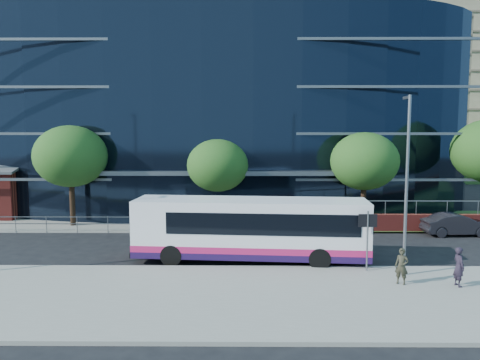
{
  "coord_description": "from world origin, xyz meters",
  "views": [
    {
      "loc": [
        -1.18,
        -22.72,
        6.59
      ],
      "look_at": [
        -1.44,
        8.0,
        3.36
      ],
      "focal_mm": 35.0,
      "sensor_mm": 36.0,
      "label": 1
    }
  ],
  "objects_px": {
    "tree_dist_e": "(432,146)",
    "pedestrian_b": "(402,266)",
    "city_bus": "(252,229)",
    "parked_car": "(457,224)",
    "tree_far_b": "(218,165)",
    "tree_far_a": "(71,156)",
    "street_sign": "(368,228)",
    "streetlight_east": "(407,180)",
    "pedestrian": "(459,267)",
    "tree_far_c": "(364,161)"
  },
  "relations": [
    {
      "from": "tree_far_a",
      "to": "streetlight_east",
      "type": "distance_m",
      "value": 22.05
    },
    {
      "from": "pedestrian_b",
      "to": "parked_car",
      "type": "bearing_deg",
      "value": 88.47
    },
    {
      "from": "tree_far_b",
      "to": "streetlight_east",
      "type": "xyz_separation_m",
      "value": [
        9.0,
        -11.67,
        0.23
      ]
    },
    {
      "from": "pedestrian_b",
      "to": "tree_far_c",
      "type": "bearing_deg",
      "value": 115.93
    },
    {
      "from": "tree_far_a",
      "to": "tree_far_c",
      "type": "xyz_separation_m",
      "value": [
        20.0,
        0.0,
        -0.33
      ]
    },
    {
      "from": "street_sign",
      "to": "parked_car",
      "type": "xyz_separation_m",
      "value": [
        7.8,
        8.06,
        -1.45
      ]
    },
    {
      "from": "pedestrian",
      "to": "pedestrian_b",
      "type": "distance_m",
      "value": 2.29
    },
    {
      "from": "street_sign",
      "to": "tree_dist_e",
      "type": "bearing_deg",
      "value": 64.88
    },
    {
      "from": "pedestrian_b",
      "to": "pedestrian",
      "type": "bearing_deg",
      "value": 26.78
    },
    {
      "from": "streetlight_east",
      "to": "tree_far_c",
      "type": "bearing_deg",
      "value": 84.89
    },
    {
      "from": "tree_dist_e",
      "to": "pedestrian",
      "type": "bearing_deg",
      "value": -110.38
    },
    {
      "from": "tree_far_b",
      "to": "streetlight_east",
      "type": "relative_size",
      "value": 0.76
    },
    {
      "from": "city_bus",
      "to": "pedestrian_b",
      "type": "bearing_deg",
      "value": -27.94
    },
    {
      "from": "pedestrian",
      "to": "pedestrian_b",
      "type": "xyz_separation_m",
      "value": [
        -2.28,
        0.25,
        -0.06
      ]
    },
    {
      "from": "tree_far_a",
      "to": "pedestrian_b",
      "type": "distance_m",
      "value": 22.64
    },
    {
      "from": "tree_far_b",
      "to": "pedestrian_b",
      "type": "xyz_separation_m",
      "value": [
        8.47,
        -12.99,
        -3.29
      ]
    },
    {
      "from": "tree_far_c",
      "to": "city_bus",
      "type": "bearing_deg",
      "value": -132.19
    },
    {
      "from": "city_bus",
      "to": "tree_far_c",
      "type": "bearing_deg",
      "value": 52.25
    },
    {
      "from": "city_bus",
      "to": "tree_dist_e",
      "type": "bearing_deg",
      "value": 62.4
    },
    {
      "from": "tree_far_c",
      "to": "street_sign",
      "type": "bearing_deg",
      "value": -103.29
    },
    {
      "from": "street_sign",
      "to": "parked_car",
      "type": "distance_m",
      "value": 11.31
    },
    {
      "from": "parked_car",
      "to": "tree_far_b",
      "type": "bearing_deg",
      "value": 76.09
    },
    {
      "from": "tree_far_b",
      "to": "parked_car",
      "type": "xyz_separation_m",
      "value": [
        15.3,
        -3.03,
        -3.51
      ]
    },
    {
      "from": "tree_far_a",
      "to": "streetlight_east",
      "type": "xyz_separation_m",
      "value": [
        19.0,
        -11.17,
        -0.42
      ]
    },
    {
      "from": "tree_far_a",
      "to": "city_bus",
      "type": "xyz_separation_m",
      "value": [
        12.25,
        -8.55,
        -3.18
      ]
    },
    {
      "from": "tree_far_c",
      "to": "pedestrian",
      "type": "height_order",
      "value": "tree_far_c"
    },
    {
      "from": "tree_far_b",
      "to": "tree_far_c",
      "type": "height_order",
      "value": "tree_far_c"
    },
    {
      "from": "street_sign",
      "to": "tree_far_c",
      "type": "distance_m",
      "value": 11.14
    },
    {
      "from": "tree_far_c",
      "to": "streetlight_east",
      "type": "relative_size",
      "value": 0.81
    },
    {
      "from": "tree_dist_e",
      "to": "pedestrian_b",
      "type": "height_order",
      "value": "tree_dist_e"
    },
    {
      "from": "tree_dist_e",
      "to": "parked_car",
      "type": "distance_m",
      "value": 35.72
    },
    {
      "from": "tree_far_a",
      "to": "tree_dist_e",
      "type": "bearing_deg",
      "value": 39.96
    },
    {
      "from": "parked_car",
      "to": "pedestrian",
      "type": "xyz_separation_m",
      "value": [
        -4.55,
        -10.2,
        0.28
      ]
    },
    {
      "from": "city_bus",
      "to": "pedestrian_b",
      "type": "height_order",
      "value": "city_bus"
    },
    {
      "from": "pedestrian",
      "to": "pedestrian_b",
      "type": "height_order",
      "value": "pedestrian"
    },
    {
      "from": "tree_far_c",
      "to": "pedestrian",
      "type": "xyz_separation_m",
      "value": [
        0.75,
        -12.73,
        -3.56
      ]
    },
    {
      "from": "tree_far_b",
      "to": "tree_far_a",
      "type": "bearing_deg",
      "value": -177.14
    },
    {
      "from": "streetlight_east",
      "to": "pedestrian",
      "type": "height_order",
      "value": "streetlight_east"
    },
    {
      "from": "street_sign",
      "to": "tree_far_a",
      "type": "xyz_separation_m",
      "value": [
        -17.5,
        10.59,
        2.71
      ]
    },
    {
      "from": "parked_car",
      "to": "tree_far_c",
      "type": "bearing_deg",
      "value": 61.77
    },
    {
      "from": "tree_far_b",
      "to": "pedestrian_b",
      "type": "relative_size",
      "value": 3.93
    },
    {
      "from": "street_sign",
      "to": "streetlight_east",
      "type": "height_order",
      "value": "streetlight_east"
    },
    {
      "from": "tree_far_c",
      "to": "parked_car",
      "type": "bearing_deg",
      "value": -25.53
    },
    {
      "from": "street_sign",
      "to": "tree_dist_e",
      "type": "height_order",
      "value": "tree_dist_e"
    },
    {
      "from": "tree_dist_e",
      "to": "parked_car",
      "type": "xyz_separation_m",
      "value": [
        -11.7,
        -33.53,
        -3.84
      ]
    },
    {
      "from": "tree_dist_e",
      "to": "city_bus",
      "type": "relative_size",
      "value": 0.55
    },
    {
      "from": "pedestrian",
      "to": "pedestrian_b",
      "type": "relative_size",
      "value": 1.08
    },
    {
      "from": "tree_far_b",
      "to": "tree_dist_e",
      "type": "xyz_separation_m",
      "value": [
        27.0,
        30.5,
        0.33
      ]
    },
    {
      "from": "street_sign",
      "to": "tree_dist_e",
      "type": "xyz_separation_m",
      "value": [
        19.5,
        41.59,
        2.39
      ]
    },
    {
      "from": "tree_dist_e",
      "to": "pedestrian_b",
      "type": "relative_size",
      "value": 4.24
    }
  ]
}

